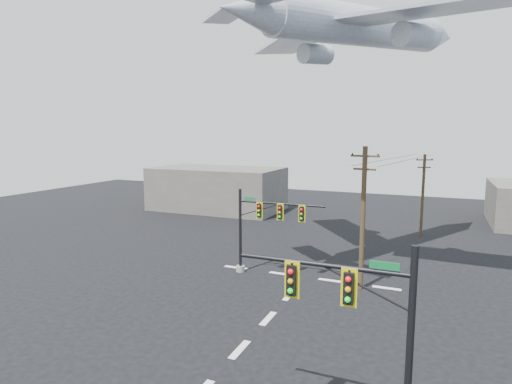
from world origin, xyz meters
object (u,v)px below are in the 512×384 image
at_px(signal_mast_far, 260,227).
at_px(airliner, 362,27).
at_px(utility_pole_a, 363,216).
at_px(signal_mast_near, 369,337).
at_px(utility_pole_b, 423,194).

distance_m(signal_mast_far, airliner, 17.58).
relative_size(signal_mast_far, utility_pole_a, 0.70).
xyz_separation_m(signal_mast_near, signal_mast_far, (-10.46, 15.16, -0.13)).
height_order(signal_mast_near, signal_mast_far, signal_mast_near).
relative_size(utility_pole_b, airliner, 0.35).
height_order(signal_mast_near, utility_pole_b, utility_pole_b).
bearing_deg(utility_pole_a, airliner, 115.41).
xyz_separation_m(signal_mast_near, airliner, (-4.13, 20.80, 15.27)).
height_order(signal_mast_far, utility_pole_a, utility_pole_a).
height_order(utility_pole_a, utility_pole_b, utility_pole_a).
bearing_deg(utility_pole_a, signal_mast_near, -68.68).
xyz_separation_m(utility_pole_a, airliner, (-1.44, 5.68, 13.91)).
xyz_separation_m(signal_mast_near, utility_pole_b, (0.63, 33.33, 0.65)).
relative_size(signal_mast_near, utility_pole_b, 0.84).
bearing_deg(airliner, utility_pole_a, -137.25).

